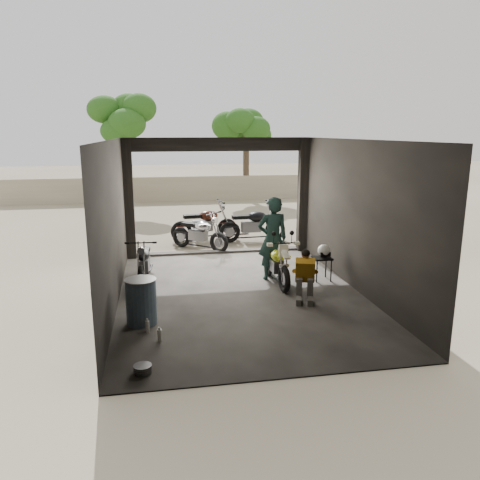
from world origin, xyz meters
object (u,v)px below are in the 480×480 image
object	(u,v)px
helmet	(324,250)
outside_bike_a	(199,231)
outside_bike_c	(253,222)
sign_post	(312,192)
outside_bike_b	(204,221)
mechanic	(305,277)
main_bike	(276,261)
left_bike	(144,259)
stool	(322,260)
rider	(273,239)
oil_drum	(141,302)

from	to	relation	value
helmet	outside_bike_a	bearing A→B (deg)	144.57
outside_bike_c	sign_post	world-z (taller)	sign_post
outside_bike_a	outside_bike_b	xyz separation A→B (m)	(0.26, 1.19, 0.05)
mechanic	main_bike	bearing A→B (deg)	120.98
left_bike	stool	xyz separation A→B (m)	(4.00, -0.67, -0.03)
outside_bike_a	outside_bike_b	size ratio (longest dim) A/B	0.91
sign_post	stool	bearing A→B (deg)	-91.08
outside_bike_c	sign_post	xyz separation A→B (m)	(1.86, -0.08, 0.90)
stool	main_bike	bearing A→B (deg)	-177.85
rider	mechanic	xyz separation A→B (m)	(0.29, -1.53, -0.46)
mechanic	sign_post	world-z (taller)	sign_post
helmet	main_bike	bearing A→B (deg)	-158.29
outside_bike_a	mechanic	world-z (taller)	outside_bike_a
rider	helmet	xyz separation A→B (m)	(1.16, -0.24, -0.27)
stool	sign_post	distance (m)	4.33
outside_bike_c	rider	xyz separation A→B (m)	(-0.33, -3.84, 0.35)
outside_bike_c	main_bike	bearing A→B (deg)	172.54
main_bike	oil_drum	distance (m)	3.42
mechanic	helmet	distance (m)	1.57
sign_post	outside_bike_b	bearing A→B (deg)	-174.14
left_bike	oil_drum	world-z (taller)	left_bike
main_bike	rider	xyz separation A→B (m)	(-0.00, 0.34, 0.42)
outside_bike_a	mechanic	distance (m)	4.89
stool	sign_post	size ratio (longest dim) A/B	0.25
outside_bike_b	stool	world-z (taller)	outside_bike_b
main_bike	helmet	size ratio (longest dim) A/B	5.26
helmet	rider	bearing A→B (deg)	-174.75
outside_bike_a	outside_bike_c	world-z (taller)	outside_bike_c
left_bike	helmet	xyz separation A→B (m)	(4.07, -0.61, 0.18)
outside_bike_b	left_bike	bearing A→B (deg)	148.61
outside_bike_a	mechanic	bearing A→B (deg)	-119.17
rider	main_bike	bearing A→B (deg)	87.19
main_bike	stool	distance (m)	1.09
stool	oil_drum	world-z (taller)	oil_drum
outside_bike_c	rider	distance (m)	3.87
left_bike	main_bike	bearing A→B (deg)	-8.87
mechanic	sign_post	xyz separation A→B (m)	(1.90, 5.29, 1.01)
rider	helmet	size ratio (longest dim) A/B	6.26
rider	mechanic	world-z (taller)	rider
outside_bike_b	outside_bike_c	distance (m)	1.52
outside_bike_b	helmet	xyz separation A→B (m)	(2.29, -4.48, 0.08)
rider	helmet	distance (m)	1.21
helmet	sign_post	world-z (taller)	sign_post
main_bike	stool	xyz separation A→B (m)	(1.09, 0.04, -0.06)
left_bike	outside_bike_c	world-z (taller)	outside_bike_c
left_bike	mechanic	bearing A→B (deg)	-25.95
outside_bike_b	rider	size ratio (longest dim) A/B	0.95
outside_bike_b	mechanic	size ratio (longest dim) A/B	1.82
outside_bike_a	left_bike	bearing A→B (deg)	-168.81
mechanic	left_bike	bearing A→B (deg)	166.77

